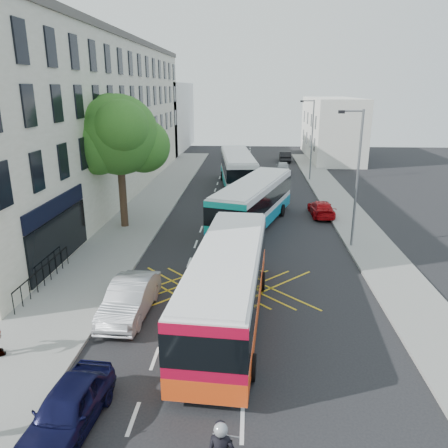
% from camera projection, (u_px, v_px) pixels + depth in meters
% --- Properties ---
extents(ground, '(120.00, 120.00, 0.00)m').
position_uv_depth(ground, '(244.00, 362.00, 15.47)').
color(ground, black).
rests_on(ground, ground).
extents(pavement_left, '(5.00, 70.00, 0.15)m').
position_uv_depth(pavement_left, '(125.00, 227.00, 30.23)').
color(pavement_left, gray).
rests_on(pavement_left, ground).
extents(pavement_right, '(3.00, 70.00, 0.15)m').
position_uv_depth(pavement_right, '(359.00, 231.00, 29.30)').
color(pavement_right, gray).
rests_on(pavement_right, ground).
extents(terrace_main, '(8.30, 45.00, 13.50)m').
position_uv_depth(terrace_main, '(88.00, 118.00, 37.59)').
color(terrace_main, beige).
rests_on(terrace_main, ground).
extents(terrace_far, '(8.00, 20.00, 10.00)m').
position_uv_depth(terrace_far, '(160.00, 117.00, 67.18)').
color(terrace_far, silver).
rests_on(terrace_far, ground).
extents(building_right, '(6.00, 18.00, 8.00)m').
position_uv_depth(building_right, '(331.00, 128.00, 59.36)').
color(building_right, silver).
rests_on(building_right, ground).
extents(street_tree, '(6.30, 5.70, 8.80)m').
position_uv_depth(street_tree, '(118.00, 136.00, 28.34)').
color(street_tree, '#382619').
rests_on(street_tree, pavement_left).
extents(lamp_near, '(1.45, 0.15, 8.00)m').
position_uv_depth(lamp_near, '(356.00, 172.00, 25.16)').
color(lamp_near, slate).
rests_on(lamp_near, pavement_right).
extents(lamp_far, '(1.45, 0.15, 8.00)m').
position_uv_depth(lamp_far, '(311.00, 136.00, 44.21)').
color(lamp_far, slate).
rests_on(lamp_far, pavement_right).
extents(railings, '(0.08, 5.60, 1.14)m').
position_uv_depth(railings, '(43.00, 275.00, 20.86)').
color(railings, black).
rests_on(railings, pavement_left).
extents(bus_near, '(3.39, 11.33, 3.14)m').
position_uv_depth(bus_near, '(228.00, 284.00, 17.71)').
color(bus_near, silver).
rests_on(bus_near, ground).
extents(bus_mid, '(5.92, 11.63, 3.20)m').
position_uv_depth(bus_mid, '(254.00, 203.00, 30.14)').
color(bus_mid, silver).
rests_on(bus_mid, ground).
extents(bus_far, '(3.98, 12.03, 3.32)m').
position_uv_depth(bus_far, '(238.00, 169.00, 42.07)').
color(bus_far, silver).
rests_on(bus_far, ground).
extents(parked_car_blue, '(1.90, 4.02, 1.33)m').
position_uv_depth(parked_car_blue, '(68.00, 409.00, 12.24)').
color(parked_car_blue, black).
rests_on(parked_car_blue, ground).
extents(parked_car_silver, '(1.79, 4.64, 1.51)m').
position_uv_depth(parked_car_silver, '(130.00, 299.00, 18.46)').
color(parked_car_silver, '#A3A5AA').
rests_on(parked_car_silver, ground).
extents(red_hatchback, '(1.73, 4.05, 1.16)m').
position_uv_depth(red_hatchback, '(321.00, 208.00, 32.89)').
color(red_hatchback, '#A7070B').
rests_on(red_hatchback, ground).
extents(distant_car_grey, '(2.30, 4.94, 1.37)m').
position_uv_depth(distant_car_grey, '(236.00, 155.00, 58.62)').
color(distant_car_grey, '#393B3F').
rests_on(distant_car_grey, ground).
extents(distant_car_silver, '(1.73, 3.86, 1.29)m').
position_uv_depth(distant_car_silver, '(283.00, 167.00, 49.83)').
color(distant_car_silver, '#AFB3B7').
rests_on(distant_car_silver, ground).
extents(distant_car_dark, '(1.53, 4.15, 1.36)m').
position_uv_depth(distant_car_dark, '(285.00, 156.00, 57.26)').
color(distant_car_dark, black).
rests_on(distant_car_dark, ground).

